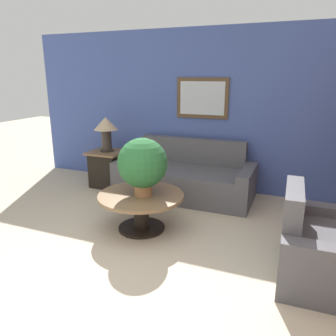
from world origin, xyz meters
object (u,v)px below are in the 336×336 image
potted_plant_on_table (142,164)px  couch_main (185,178)px  armchair (327,250)px  table_lamp (106,128)px  coffee_table (141,204)px  side_table (108,168)px

potted_plant_on_table → couch_main: bearing=86.9°
armchair → table_lamp: (-3.37, 1.54, 0.73)m
armchair → table_lamp: 3.78m
armchair → coffee_table: bearing=81.8°
armchair → couch_main: bearing=49.8°
coffee_table → table_lamp: (-1.29, 1.29, 0.68)m
couch_main → potted_plant_on_table: potted_plant_on_table is taller
armchair → potted_plant_on_table: (-2.04, 0.24, 0.57)m
coffee_table → potted_plant_on_table: 0.52m
side_table → table_lamp: table_lamp is taller
couch_main → side_table: size_ratio=3.44×
coffee_table → potted_plant_on_table: size_ratio=1.50×
armchair → side_table: bearing=64.2°
armchair → coffee_table: 2.10m
couch_main → side_table: 1.40m
potted_plant_on_table → armchair: bearing=-6.7°
table_lamp → potted_plant_on_table: size_ratio=0.83×
armchair → coffee_table: (-2.08, 0.25, 0.05)m
table_lamp → potted_plant_on_table: bearing=-44.5°
couch_main → armchair: same height
side_table → potted_plant_on_table: (1.33, -1.30, 0.54)m
couch_main → potted_plant_on_table: size_ratio=3.03×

